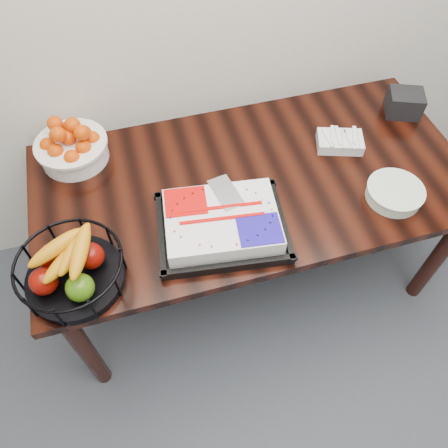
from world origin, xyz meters
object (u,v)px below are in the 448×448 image
object	(u,v)px
fruit_basket	(71,269)
napkin_box	(404,103)
table	(252,191)
tangerine_bowl	(71,144)
cake_tray	(222,223)
plate_stack	(394,193)

from	to	relation	value
fruit_basket	napkin_box	world-z (taller)	fruit_basket
table	tangerine_bowl	world-z (taller)	tangerine_bowl
tangerine_bowl	fruit_basket	xyz separation A→B (m)	(-0.04, -0.60, -0.00)
fruit_basket	tangerine_bowl	bearing A→B (deg)	85.73
cake_tray	plate_stack	world-z (taller)	cake_tray
table	napkin_box	bearing A→B (deg)	14.18
table	cake_tray	xyz separation A→B (m)	(-0.20, -0.22, 0.13)
table	plate_stack	distance (m)	0.57
cake_tray	fruit_basket	world-z (taller)	fruit_basket
table	tangerine_bowl	distance (m)	0.78
plate_stack	napkin_box	distance (m)	0.54
fruit_basket	cake_tray	bearing A→B (deg)	7.14
cake_tray	fruit_basket	size ratio (longest dim) A/B	1.43
cake_tray	napkin_box	size ratio (longest dim) A/B	3.42
fruit_basket	plate_stack	bearing A→B (deg)	1.57
table	cake_tray	bearing A→B (deg)	-131.61
tangerine_bowl	napkin_box	bearing A→B (deg)	-4.38
tangerine_bowl	table	bearing A→B (deg)	-24.44
plate_stack	tangerine_bowl	bearing A→B (deg)	154.55
tangerine_bowl	fruit_basket	distance (m)	0.60
cake_tray	napkin_box	xyz separation A→B (m)	(0.99, 0.42, 0.01)
cake_tray	tangerine_bowl	distance (m)	0.73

